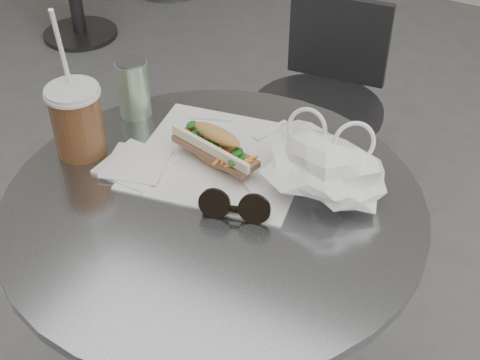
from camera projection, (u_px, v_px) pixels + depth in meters
The scene contains 9 objects.
cafe_table at pixel (216, 303), 1.36m from camera, with size 0.76×0.76×0.74m.
chair_far at pixel (318, 138), 2.06m from camera, with size 0.38×0.40×0.73m.
sandwich_paper at pixel (222, 158), 1.28m from camera, with size 0.32×0.30×0.00m, color white.
banh_mi at pixel (216, 148), 1.25m from camera, with size 0.24×0.14×0.08m.
iced_coffee at pixel (77, 119), 1.26m from camera, with size 0.10×0.10×0.30m.
sunglasses at pixel (235, 208), 1.14m from camera, with size 0.13×0.06×0.06m.
plastic_bag at pixel (323, 168), 1.17m from camera, with size 0.22×0.17×0.11m, color white, non-canonical shape.
napkin_stack at pixel (136, 165), 1.26m from camera, with size 0.14×0.14×0.01m.
drink_can at pixel (133, 88), 1.37m from camera, with size 0.07×0.07×0.13m.
Camera 1 is at (0.47, -0.57, 1.51)m, focal length 50.00 mm.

